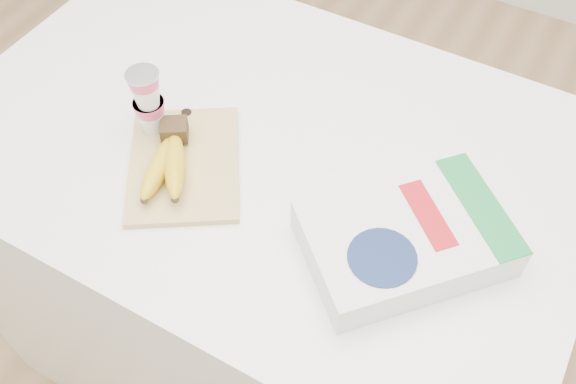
% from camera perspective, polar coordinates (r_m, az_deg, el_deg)
% --- Properties ---
extents(table, '(1.22, 0.82, 0.92)m').
position_cam_1_polar(table, '(1.58, -1.62, -6.65)').
color(table, white).
rests_on(table, ground).
extents(cutting_board, '(0.31, 0.33, 0.01)m').
position_cam_1_polar(cutting_board, '(1.18, -9.19, 2.46)').
color(cutting_board, tan).
rests_on(cutting_board, table).
extents(bananas, '(0.14, 0.20, 0.06)m').
position_cam_1_polar(bananas, '(1.15, -10.61, 2.78)').
color(bananas, '#382816').
rests_on(bananas, cutting_board).
extents(yogurt_stack, '(0.06, 0.06, 0.14)m').
position_cam_1_polar(yogurt_stack, '(1.18, -12.35, 7.95)').
color(yogurt_stack, white).
rests_on(yogurt_stack, cutting_board).
extents(cereal_box, '(0.37, 0.38, 0.07)m').
position_cam_1_polar(cereal_box, '(1.05, 10.39, -4.07)').
color(cereal_box, white).
rests_on(cereal_box, table).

